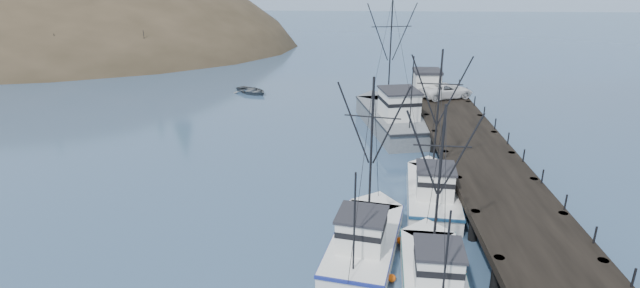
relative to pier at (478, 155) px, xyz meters
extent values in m
cube|color=black|center=(0.00, 0.00, 0.06)|extent=(6.00, 44.00, 0.50)
cylinder|color=black|center=(-2.60, -15.00, -0.69)|extent=(0.56, 0.56, 2.00)
cylinder|color=black|center=(2.60, -15.00, -0.69)|extent=(0.56, 0.56, 2.00)
cylinder|color=black|center=(-2.60, -10.00, -0.69)|extent=(0.56, 0.56, 2.00)
cylinder|color=black|center=(2.60, -10.00, -0.69)|extent=(0.56, 0.56, 2.00)
cylinder|color=black|center=(-2.60, -5.00, -0.69)|extent=(0.56, 0.56, 2.00)
cylinder|color=black|center=(2.60, -5.00, -0.69)|extent=(0.56, 0.56, 2.00)
cylinder|color=black|center=(-2.60, 0.00, -0.69)|extent=(0.56, 0.56, 2.00)
cylinder|color=black|center=(2.60, 0.00, -0.69)|extent=(0.56, 0.56, 2.00)
cylinder|color=black|center=(-2.60, 5.00, -0.69)|extent=(0.56, 0.56, 2.00)
cylinder|color=black|center=(2.60, 5.00, -0.69)|extent=(0.56, 0.56, 2.00)
cylinder|color=black|center=(-2.60, 10.00, -0.69)|extent=(0.56, 0.56, 2.00)
cylinder|color=black|center=(2.60, 10.00, -0.69)|extent=(0.56, 0.56, 2.00)
cylinder|color=black|center=(-2.60, 15.00, -0.69)|extent=(0.56, 0.56, 2.00)
cylinder|color=black|center=(2.60, 15.00, -0.69)|extent=(0.56, 0.56, 2.00)
cylinder|color=black|center=(-2.60, 20.00, -0.69)|extent=(0.56, 0.56, 2.00)
cylinder|color=black|center=(2.60, 20.00, -0.69)|extent=(0.56, 0.56, 2.00)
cube|color=beige|center=(-52.00, 40.00, -0.29)|extent=(4.00, 5.00, 2.80)
cube|color=beige|center=(-58.00, 44.00, -0.29)|extent=(4.00, 5.00, 2.80)
cube|color=beige|center=(-48.00, 46.00, -0.29)|extent=(4.00, 5.00, 2.80)
cube|color=#9EB2C6|center=(-4.00, 154.00, -1.69)|extent=(360.00, 40.00, 26.00)
cube|color=silver|center=(-54.00, 169.00, -1.69)|extent=(180.00, 25.00, 18.00)
cube|color=white|center=(-36.04, 47.88, -1.39)|extent=(1.00, 3.50, 0.90)
cylinder|color=black|center=(-36.04, 47.88, 1.51)|extent=(0.08, 0.08, 6.00)
cube|color=white|center=(-36.84, 46.93, -1.39)|extent=(1.00, 3.50, 0.90)
cylinder|color=black|center=(-36.84, 46.93, 1.51)|extent=(0.08, 0.08, 6.00)
cube|color=white|center=(-39.03, 43.52, -1.39)|extent=(1.00, 3.50, 0.90)
cylinder|color=black|center=(-39.03, 43.52, 1.51)|extent=(0.08, 0.08, 6.00)
cube|color=white|center=(-57.06, 40.75, -1.39)|extent=(1.00, 3.50, 0.90)
cylinder|color=black|center=(-57.06, 40.75, 1.51)|extent=(0.08, 0.08, 6.00)
cube|color=white|center=(-52.27, 48.59, -1.39)|extent=(1.00, 3.50, 0.90)
cylinder|color=black|center=(-52.27, 48.59, 1.51)|extent=(0.08, 0.08, 6.00)
cube|color=white|center=(-41.24, 37.82, -1.39)|extent=(1.00, 3.50, 0.90)
cylinder|color=black|center=(-41.24, 37.82, 1.51)|extent=(0.08, 0.08, 6.00)
cube|color=white|center=(-52.63, 33.40, -1.39)|extent=(1.00, 3.50, 0.90)
cylinder|color=black|center=(-52.63, 33.40, 1.51)|extent=(0.08, 0.08, 6.00)
cube|color=white|center=(-57.37, 48.49, -1.39)|extent=(1.00, 3.50, 0.90)
cylinder|color=black|center=(-57.37, 48.49, 1.51)|extent=(0.08, 0.08, 6.00)
cube|color=white|center=(-53.95, 44.94, -1.39)|extent=(1.00, 3.50, 0.90)
cylinder|color=black|center=(-53.95, 44.94, 1.51)|extent=(0.08, 0.08, 6.00)
cube|color=white|center=(-5.88, -15.27, -1.24)|extent=(3.71, 8.28, 1.60)
cube|color=white|center=(-5.59, -11.24, -1.24)|extent=(3.15, 3.15, 1.60)
cube|color=#155657|center=(-5.88, -15.27, -0.54)|extent=(3.79, 8.49, 0.18)
cube|color=silver|center=(-5.95, -16.31, 0.51)|extent=(2.36, 2.43, 1.90)
cube|color=#26262B|center=(-5.95, -16.31, 1.54)|extent=(2.56, 2.65, 0.16)
cylinder|color=black|center=(-5.79, -14.03, 3.84)|extent=(0.14, 0.14, 8.56)
cylinder|color=black|center=(-6.09, -18.37, 2.13)|extent=(0.10, 0.10, 5.13)
cube|color=white|center=(-9.36, -11.99, -1.24)|extent=(5.27, 9.30, 1.60)
cube|color=white|center=(-8.45, -7.71, -1.24)|extent=(3.46, 3.46, 1.60)
cube|color=navy|center=(-9.36, -11.99, -0.54)|extent=(5.38, 9.54, 0.18)
cube|color=silver|center=(-9.59, -13.09, 0.51)|extent=(2.93, 2.93, 1.90)
cube|color=#26262B|center=(-9.59, -13.09, 1.54)|extent=(3.18, 3.19, 0.16)
cylinder|color=black|center=(-9.08, -10.68, 4.11)|extent=(0.14, 0.14, 9.09)
cylinder|color=black|center=(-10.06, -15.29, 2.29)|extent=(0.10, 0.10, 5.46)
cube|color=white|center=(-4.33, -5.19, -1.24)|extent=(4.31, 9.17, 1.60)
cube|color=white|center=(-3.87, -0.78, -1.24)|extent=(3.40, 3.40, 1.60)
cube|color=navy|center=(-4.33, -5.19, -0.54)|extent=(4.40, 9.41, 0.18)
cube|color=silver|center=(-4.45, -6.32, 0.51)|extent=(2.63, 2.74, 1.90)
cube|color=#26262B|center=(-4.45, -6.32, 1.54)|extent=(2.86, 2.98, 0.16)
cylinder|color=black|center=(-4.19, -3.83, 4.30)|extent=(0.14, 0.14, 9.48)
cylinder|color=black|center=(-4.69, -8.58, 2.40)|extent=(0.10, 0.10, 5.69)
cube|color=slate|center=(-5.72, 11.13, -0.94)|extent=(7.16, 13.83, 2.20)
cube|color=slate|center=(-7.06, 17.58, -0.94)|extent=(4.48, 4.48, 2.20)
cube|color=black|center=(-5.72, 11.13, 0.06)|extent=(7.32, 14.18, 0.18)
cube|color=silver|center=(-5.37, 9.47, 1.46)|extent=(3.89, 4.29, 2.60)
cube|color=#26262B|center=(-5.37, 9.47, 2.84)|extent=(4.23, 4.68, 0.16)
cylinder|color=black|center=(-6.13, 13.11, 5.62)|extent=(0.14, 0.14, 10.93)
cylinder|color=black|center=(-4.68, 6.17, 3.44)|extent=(0.10, 0.10, 6.56)
cube|color=silver|center=(-1.50, 17.81, 1.56)|extent=(2.80, 3.00, 2.50)
cube|color=#26262B|center=(-1.50, 17.81, 2.96)|extent=(3.00, 3.20, 0.30)
imported|color=white|center=(0.48, 16.42, 1.12)|extent=(6.40, 4.57, 1.62)
imported|color=#575C60|center=(-22.65, 24.94, -1.69)|extent=(5.98, 5.77, 1.01)
camera|label=1|loc=(-10.67, -37.31, 14.64)|focal=28.00mm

